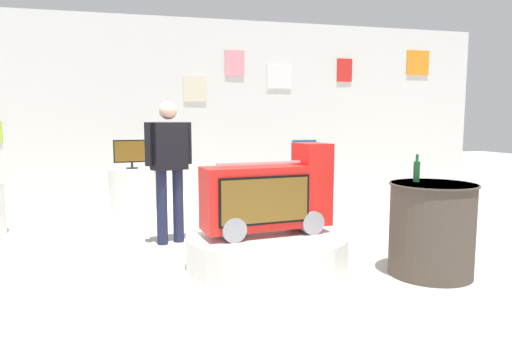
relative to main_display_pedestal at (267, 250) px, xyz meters
The scene contains 11 objects.
ground_plane 0.20m from the main_display_pedestal, 168.82° to the left, with size 30.00×30.00×0.00m, color #B2ADA3.
back_wall_display 5.35m from the main_display_pedestal, 91.28° to the left, with size 12.34×0.13×3.39m.
main_display_pedestal is the anchor object (origin of this frame).
novelty_firetruck_tv 0.51m from the main_display_pedestal, ahead, with size 1.27×0.56×0.86m.
display_pedestal_left_rear 4.05m from the main_display_pedestal, 65.49° to the left, with size 0.79×0.79×0.64m, color silver.
tv_on_left_rear 4.11m from the main_display_pedestal, 65.47° to the left, with size 0.53×0.22×0.43m.
display_pedestal_right_rear 3.63m from the main_display_pedestal, 111.15° to the left, with size 0.74×0.74×0.64m, color silver.
tv_on_right_rear 3.70m from the main_display_pedestal, 111.18° to the left, with size 0.55×0.18×0.46m.
side_table_round 1.52m from the main_display_pedestal, 23.90° to the right, with size 0.76×0.76×0.83m.
bottle_on_side_table 1.57m from the main_display_pedestal, 20.13° to the right, with size 0.06×0.06×0.25m.
shopper_browsing_near_truck 1.58m from the main_display_pedestal, 128.33° to the left, with size 0.53×0.33×1.60m.
Camera 1 is at (-1.00, -4.19, 1.36)m, focal length 32.39 mm.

